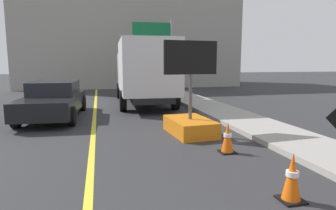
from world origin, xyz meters
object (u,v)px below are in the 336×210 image
(arrow_board_trailer, at_px, (190,118))
(box_truck, at_px, (144,70))
(highway_guide_sign, at_px, (160,43))
(pickup_car, at_px, (54,100))
(traffic_cone_near_sign, at_px, (292,177))
(traffic_cone_mid_lane, at_px, (228,138))

(arrow_board_trailer, xyz_separation_m, box_truck, (-0.34, 6.59, 1.24))
(highway_guide_sign, bearing_deg, arrow_board_trailer, -97.81)
(pickup_car, bearing_deg, traffic_cone_near_sign, -60.92)
(box_truck, xyz_separation_m, traffic_cone_mid_lane, (0.65, -8.50, -1.36))
(pickup_car, relative_size, traffic_cone_mid_lane, 6.76)
(pickup_car, xyz_separation_m, traffic_cone_near_sign, (4.46, -8.02, -0.32))
(box_truck, xyz_separation_m, highway_guide_sign, (1.98, 5.34, 1.71))
(traffic_cone_near_sign, bearing_deg, traffic_cone_mid_lane, 88.04)
(box_truck, height_order, pickup_car, box_truck)
(traffic_cone_near_sign, bearing_deg, arrow_board_trailer, 92.86)
(traffic_cone_near_sign, relative_size, traffic_cone_mid_lane, 1.04)
(pickup_car, distance_m, highway_guide_sign, 10.50)
(highway_guide_sign, relative_size, traffic_cone_near_sign, 6.57)
(highway_guide_sign, relative_size, traffic_cone_mid_lane, 6.82)
(arrow_board_trailer, bearing_deg, highway_guide_sign, 82.19)
(pickup_car, height_order, highway_guide_sign, highway_guide_sign)
(traffic_cone_near_sign, bearing_deg, pickup_car, 119.08)
(arrow_board_trailer, bearing_deg, pickup_car, 139.17)
(box_truck, height_order, traffic_cone_mid_lane, box_truck)
(pickup_car, relative_size, traffic_cone_near_sign, 6.51)
(traffic_cone_mid_lane, bearing_deg, pickup_car, 129.14)
(arrow_board_trailer, distance_m, pickup_car, 5.61)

